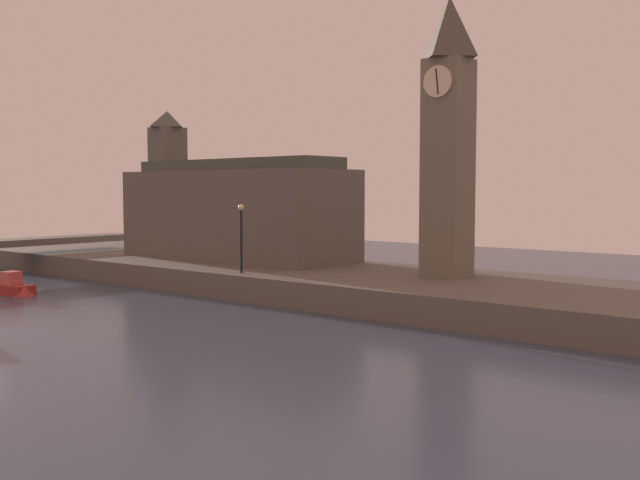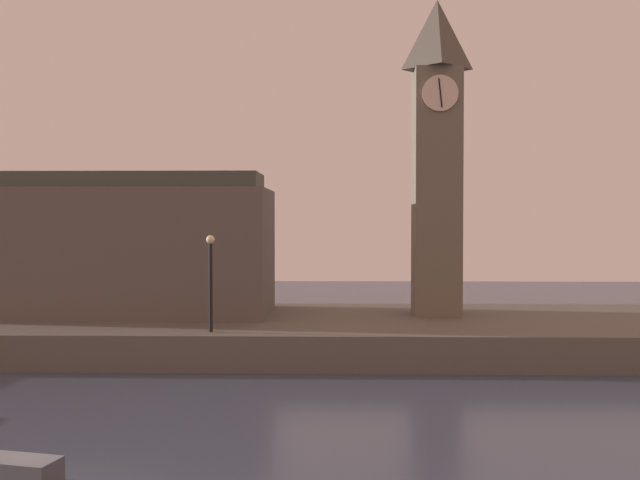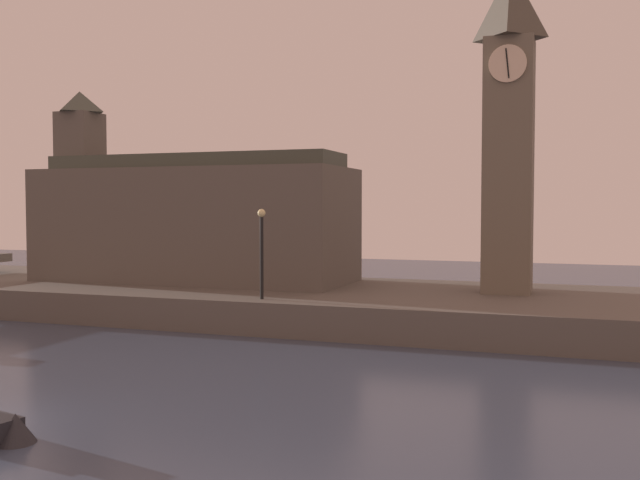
% 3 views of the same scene
% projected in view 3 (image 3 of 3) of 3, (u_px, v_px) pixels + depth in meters
% --- Properties ---
extents(far_embankment, '(70.00, 12.00, 1.50)m').
position_uv_depth(far_embankment, '(277.00, 301.00, 37.14)').
color(far_embankment, '#5B544C').
rests_on(far_embankment, ground).
extents(clock_tower, '(2.49, 2.52, 15.44)m').
position_uv_depth(clock_tower, '(509.00, 125.00, 34.13)').
color(clock_tower, '#6B6051').
rests_on(clock_tower, far_embankment).
extents(parliament_hall, '(17.51, 6.76, 10.91)m').
position_uv_depth(parliament_hall, '(188.00, 218.00, 40.25)').
color(parliament_hall, '#5B544C').
rests_on(parliament_hall, far_embankment).
extents(streetlamp, '(0.36, 0.36, 4.03)m').
position_uv_depth(streetlamp, '(262.00, 243.00, 31.98)').
color(streetlamp, black).
rests_on(streetlamp, far_embankment).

